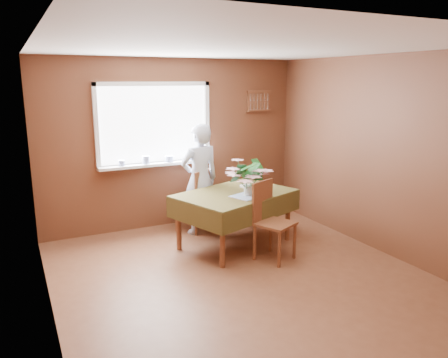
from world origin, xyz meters
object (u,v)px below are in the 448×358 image
dining_table (235,199)px  chair_near (269,217)px  seated_woman (200,179)px  flower_bouquet (248,173)px  chair_far (197,198)px

dining_table → chair_near: (0.18, -0.57, -0.11)m
seated_woman → flower_bouquet: size_ratio=3.03×
chair_far → flower_bouquet: flower_bouquet is taller
dining_table → flower_bouquet: bearing=-89.7°
chair_far → dining_table: bearing=72.8°
chair_far → flower_bouquet: bearing=73.0°
seated_woman → flower_bouquet: (0.30, -0.86, 0.22)m
dining_table → seated_woman: size_ratio=1.10×
dining_table → chair_near: 0.61m
chair_near → seated_woman: bearing=83.6°
chair_near → flower_bouquet: 0.62m
seated_woman → flower_bouquet: bearing=104.8°
dining_table → seated_woman: 0.71m
dining_table → flower_bouquet: size_ratio=3.33×
chair_far → chair_near: chair_near is taller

